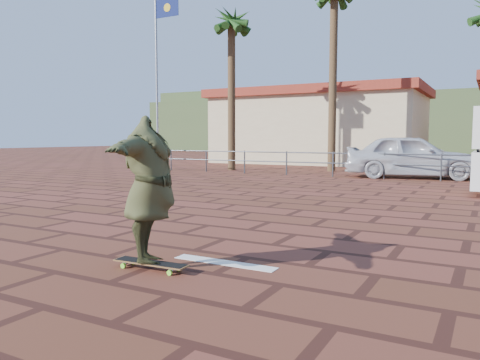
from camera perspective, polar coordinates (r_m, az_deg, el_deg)
ground at (r=7.33m, az=-1.87°, el=-7.21°), size 120.00×120.00×0.00m
paint_stripe at (r=5.98m, az=-1.88°, el=-10.05°), size 1.40×0.22×0.01m
guardrail at (r=18.56m, az=17.18°, el=2.21°), size 24.06×0.06×1.00m
flagpole at (r=22.06m, az=-9.87°, el=13.12°), size 1.30×0.10×8.00m
palm_far_left at (r=23.20m, az=-1.05°, el=18.30°), size 2.40×2.40×8.25m
building_west at (r=29.78m, az=9.66°, el=6.50°), size 12.60×7.60×4.50m
hill_front at (r=56.31m, az=24.90°, el=6.18°), size 70.00×18.00×6.00m
hill_back at (r=67.29m, az=6.09°, el=7.25°), size 35.00×14.00×8.00m
longboard at (r=5.77m, az=-10.84°, el=-9.93°), size 0.98×0.26×0.10m
skateboarder at (r=5.61m, az=-10.99°, el=-1.16°), size 1.42×2.18×1.74m
car_silver at (r=19.39m, az=20.21°, el=2.75°), size 5.24×2.77×1.70m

